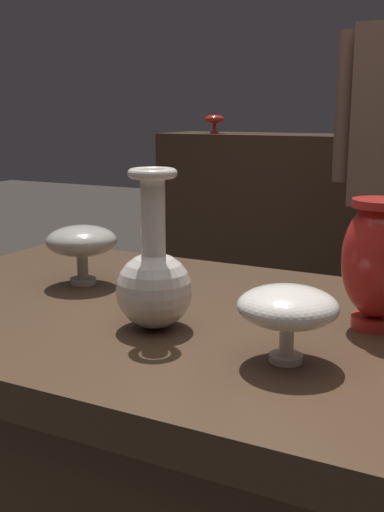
{
  "coord_description": "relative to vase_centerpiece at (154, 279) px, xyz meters",
  "views": [
    {
      "loc": [
        0.36,
        -0.81,
        1.1
      ],
      "look_at": [
        -0.04,
        -0.04,
        0.9
      ],
      "focal_mm": 44.18,
      "sensor_mm": 36.0,
      "label": 1
    }
  ],
  "objects": [
    {
      "name": "vase_centerpiece",
      "position": [
        0.0,
        0.0,
        0.0
      ],
      "size": [
        0.11,
        0.11,
        0.23
      ],
      "color": "silver",
      "rests_on": "display_plinth"
    },
    {
      "name": "shelf_vase_far_left",
      "position": [
        -0.96,
        2.23,
        0.19
      ],
      "size": [
        0.1,
        0.1,
        0.09
      ],
      "color": "red",
      "rests_on": "back_display_shelf"
    },
    {
      "name": "vase_left_accent",
      "position": [
        0.28,
        0.14,
        0.03
      ],
      "size": [
        0.1,
        0.1,
        0.18
      ],
      "color": "red",
      "rests_on": "display_plinth"
    },
    {
      "name": "vase_right_accent",
      "position": [
        -0.23,
        0.14,
        0.0
      ],
      "size": [
        0.13,
        0.13,
        0.1
      ],
      "color": "gray",
      "rests_on": "display_plinth"
    },
    {
      "name": "vase_tall_behind",
      "position": [
        0.21,
        -0.04,
        -0.0
      ],
      "size": [
        0.12,
        0.12,
        0.09
      ],
      "color": "silver",
      "rests_on": "display_plinth"
    }
  ]
}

